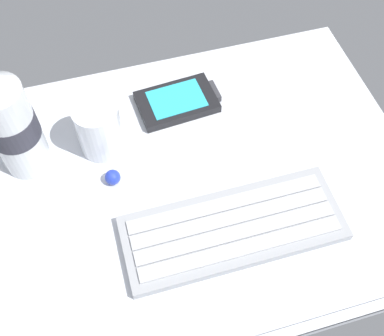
# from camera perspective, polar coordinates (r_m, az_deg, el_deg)

# --- Properties ---
(ground_plane) EXTENTS (0.64, 0.48, 0.03)m
(ground_plane) POSITION_cam_1_polar(r_m,az_deg,el_deg) (0.67, 0.05, -1.99)
(ground_plane) COLOR silver
(keyboard) EXTENTS (0.29, 0.11, 0.02)m
(keyboard) POSITION_cam_1_polar(r_m,az_deg,el_deg) (0.62, 4.99, -7.26)
(keyboard) COLOR #93969B
(keyboard) RESTS_ON ground_plane
(handheld_device) EXTENTS (0.13, 0.09, 0.02)m
(handheld_device) POSITION_cam_1_polar(r_m,az_deg,el_deg) (0.74, -1.75, 8.06)
(handheld_device) COLOR black
(handheld_device) RESTS_ON ground_plane
(juice_cup) EXTENTS (0.06, 0.06, 0.09)m
(juice_cup) POSITION_cam_1_polar(r_m,az_deg,el_deg) (0.68, -11.14, 4.55)
(juice_cup) COLOR silver
(juice_cup) RESTS_ON ground_plane
(water_bottle) EXTENTS (0.07, 0.07, 0.21)m
(water_bottle) POSITION_cam_1_polar(r_m,az_deg,el_deg) (0.65, -21.21, 5.19)
(water_bottle) COLOR silver
(water_bottle) RESTS_ON ground_plane
(trackball_mouse) EXTENTS (0.02, 0.02, 0.02)m
(trackball_mouse) POSITION_cam_1_polar(r_m,az_deg,el_deg) (0.66, -9.60, -1.10)
(trackball_mouse) COLOR #2338B2
(trackball_mouse) RESTS_ON ground_plane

